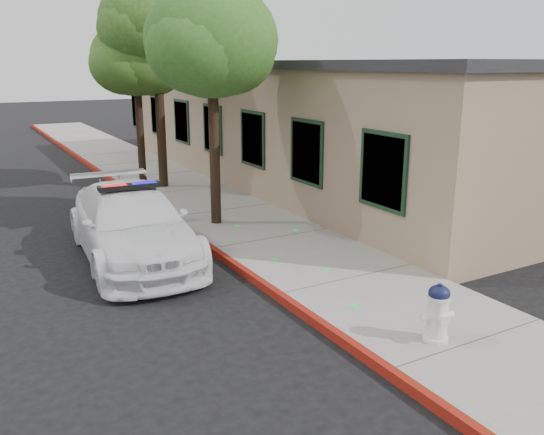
{
  "coord_description": "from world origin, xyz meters",
  "views": [
    {
      "loc": [
        -4.75,
        -8.2,
        4.18
      ],
      "look_at": [
        0.79,
        1.6,
        1.09
      ],
      "focal_mm": 37.44,
      "sensor_mm": 36.0,
      "label": 1
    }
  ],
  "objects_px": {
    "police_car": "(132,224)",
    "street_tree_near": "(212,46)",
    "clapboard_building": "(313,121)",
    "street_tree_far": "(137,62)",
    "street_tree_mid": "(156,28)",
    "fire_hydrant": "(438,313)"
  },
  "relations": [
    {
      "from": "fire_hydrant",
      "to": "police_car",
      "type": "bearing_deg",
      "value": 132.49
    },
    {
      "from": "street_tree_near",
      "to": "street_tree_far",
      "type": "bearing_deg",
      "value": 92.94
    },
    {
      "from": "clapboard_building",
      "to": "street_tree_mid",
      "type": "bearing_deg",
      "value": 170.07
    },
    {
      "from": "clapboard_building",
      "to": "fire_hydrant",
      "type": "relative_size",
      "value": 23.09
    },
    {
      "from": "clapboard_building",
      "to": "street_tree_far",
      "type": "bearing_deg",
      "value": 168.21
    },
    {
      "from": "street_tree_far",
      "to": "street_tree_mid",
      "type": "bearing_deg",
      "value": -27.37
    },
    {
      "from": "street_tree_near",
      "to": "street_tree_mid",
      "type": "distance_m",
      "value": 5.11
    },
    {
      "from": "clapboard_building",
      "to": "street_tree_near",
      "type": "bearing_deg",
      "value": -144.16
    },
    {
      "from": "clapboard_building",
      "to": "police_car",
      "type": "height_order",
      "value": "clapboard_building"
    },
    {
      "from": "clapboard_building",
      "to": "fire_hydrant",
      "type": "xyz_separation_m",
      "value": [
        -5.51,
        -11.7,
        -1.52
      ]
    },
    {
      "from": "police_car",
      "to": "fire_hydrant",
      "type": "height_order",
      "value": "police_car"
    },
    {
      "from": "clapboard_building",
      "to": "fire_hydrant",
      "type": "height_order",
      "value": "clapboard_building"
    },
    {
      "from": "police_car",
      "to": "street_tree_mid",
      "type": "relative_size",
      "value": 0.82
    },
    {
      "from": "street_tree_mid",
      "to": "street_tree_near",
      "type": "bearing_deg",
      "value": -93.53
    },
    {
      "from": "clapboard_building",
      "to": "fire_hydrant",
      "type": "bearing_deg",
      "value": -115.21
    },
    {
      "from": "street_tree_mid",
      "to": "fire_hydrant",
      "type": "bearing_deg",
      "value": -90.56
    },
    {
      "from": "street_tree_mid",
      "to": "street_tree_far",
      "type": "distance_m",
      "value": 1.23
    },
    {
      "from": "street_tree_near",
      "to": "police_car",
      "type": "bearing_deg",
      "value": -153.42
    },
    {
      "from": "clapboard_building",
      "to": "street_tree_mid",
      "type": "xyz_separation_m",
      "value": [
        -5.38,
        0.94,
        3.11
      ]
    },
    {
      "from": "police_car",
      "to": "street_tree_near",
      "type": "xyz_separation_m",
      "value": [
        2.58,
        1.29,
        3.78
      ]
    },
    {
      "from": "clapboard_building",
      "to": "street_tree_far",
      "type": "relative_size",
      "value": 3.88
    },
    {
      "from": "clapboard_building",
      "to": "street_tree_mid",
      "type": "relative_size",
      "value": 3.1
    }
  ]
}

